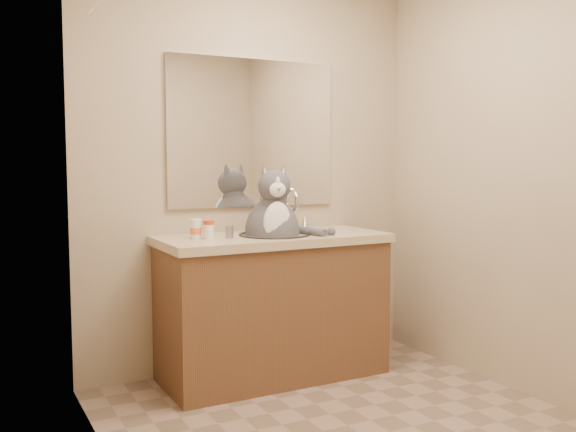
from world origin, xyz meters
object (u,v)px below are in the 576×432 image
Objects in this scene: pill_bottle_redcap at (209,229)px; pill_bottle_orange at (196,229)px; cat at (273,228)px; grey_canister at (229,232)px.

pill_bottle_orange is at bearing 147.05° from pill_bottle_redcap.
cat is at bearing -1.20° from pill_bottle_redcap.
pill_bottle_orange is (-0.46, 0.05, 0.01)m from cat.
pill_bottle_orange is 1.54× the size of grey_canister.
pill_bottle_redcap is 0.12m from grey_canister.
grey_canister is at bearing -6.36° from pill_bottle_redcap.
grey_canister is (0.18, -0.05, -0.02)m from pill_bottle_orange.
cat is 0.40m from pill_bottle_redcap.
pill_bottle_redcap is at bearing 173.64° from grey_canister.
grey_canister is at bearing -16.41° from pill_bottle_orange.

